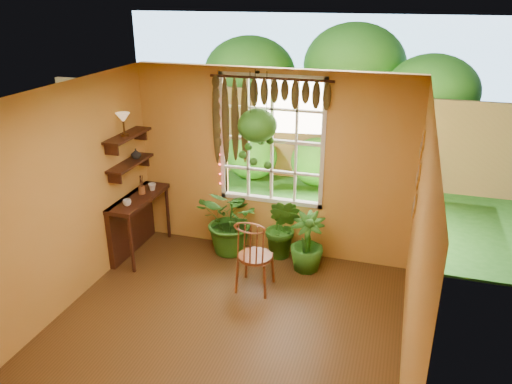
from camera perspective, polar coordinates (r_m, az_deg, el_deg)
floor at (r=5.88m, az=-4.58°, el=-16.58°), size 4.50×4.50×0.00m
ceiling at (r=4.69m, az=-5.60°, el=10.10°), size 4.50×4.50×0.00m
wall_back at (r=7.11m, az=1.73°, el=3.11°), size 4.00×0.00×4.00m
wall_left at (r=6.13m, az=-22.68°, el=-1.91°), size 0.00×4.50×4.50m
wall_right at (r=4.83m, az=17.78°, el=-7.75°), size 0.00×4.50×4.50m
window at (r=7.03m, az=1.83°, el=5.89°), size 1.52×0.10×1.86m
valance_vine at (r=6.80m, az=0.91°, el=10.35°), size 1.70×0.12×1.10m
string_lights at (r=7.16m, az=-4.27°, el=6.57°), size 0.03×0.03×1.54m
wall_plates at (r=6.38m, az=17.98°, el=1.65°), size 0.04×0.32×1.10m
counter_ledge at (r=7.57m, az=-13.79°, el=-2.84°), size 0.40×1.20×0.90m
shelf_lower at (r=7.24m, az=-14.16°, el=3.22°), size 0.25×0.90×0.04m
shelf_upper at (r=7.13m, az=-14.46°, el=6.26°), size 0.25×0.90×0.04m
backyard at (r=11.46m, az=9.21°, el=9.90°), size 14.00×10.00×12.00m
windsor_chair at (r=6.53m, az=-0.20°, el=-8.43°), size 0.45×0.48×1.20m
potted_plant_left at (r=7.32m, az=-2.71°, el=-3.26°), size 1.16×1.08×1.05m
potted_plant_mid at (r=7.21m, az=3.08°, el=-4.11°), size 0.65×0.59×0.97m
potted_plant_right at (r=6.96m, az=5.83°, el=-5.73°), size 0.49×0.49×0.85m
hanging_basket at (r=6.75m, az=0.15°, el=7.17°), size 0.53×0.53×1.32m
cup_a at (r=7.09m, az=-14.53°, el=-1.18°), size 0.14×0.14×0.09m
cup_b at (r=7.54m, az=-11.79°, el=0.57°), size 0.14×0.14×0.11m
brush_jar at (r=7.41m, az=-12.98°, el=0.81°), size 0.10×0.10×0.36m
shelf_vase at (r=7.34m, az=-13.57°, el=4.28°), size 0.15×0.15×0.15m
tiffany_lamp at (r=6.98m, az=-14.95°, el=8.05°), size 0.19×0.19×0.32m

